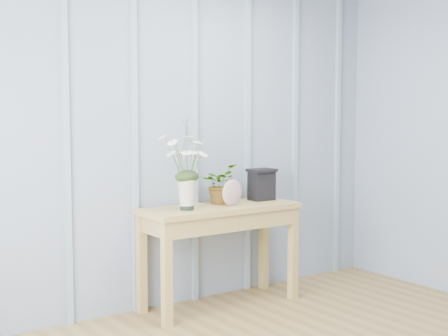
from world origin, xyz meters
TOP-DOWN VIEW (x-y plane):
  - room_shell at (0.00, 0.92)m, footprint 4.00×4.50m
  - sideboard at (0.32, 1.99)m, footprint 1.20×0.45m
  - daisy_vase at (0.01, 1.95)m, footprint 0.43×0.33m
  - spider_plant at (0.38, 2.10)m, footprint 0.35×0.34m
  - felt_disc_vessel at (0.38, 1.93)m, footprint 0.20×0.08m
  - carved_box at (0.74, 2.05)m, footprint 0.20×0.16m

SIDE VIEW (x-z plane):
  - sideboard at x=0.32m, z-range 0.26..1.01m
  - felt_disc_vessel at x=0.38m, z-range 0.75..0.94m
  - carved_box at x=0.74m, z-range 0.75..1.00m
  - spider_plant at x=0.38m, z-range 0.75..1.04m
  - daisy_vase at x=0.01m, z-range 0.83..1.43m
  - room_shell at x=0.00m, z-range 0.74..3.24m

